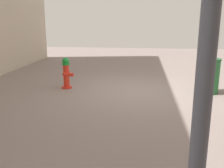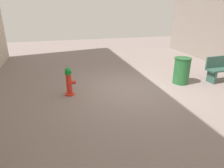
# 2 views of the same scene
# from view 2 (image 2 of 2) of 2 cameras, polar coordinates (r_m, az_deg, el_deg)

# --- Properties ---
(ground_plane) EXTENTS (23.40, 23.40, 0.00)m
(ground_plane) POSITION_cam_2_polar(r_m,az_deg,el_deg) (7.09, 5.89, -1.49)
(ground_plane) COLOR gray
(fire_hydrant) EXTENTS (0.37, 0.40, 0.92)m
(fire_hydrant) POSITION_cam_2_polar(r_m,az_deg,el_deg) (6.60, -11.96, 0.75)
(fire_hydrant) COLOR red
(fire_hydrant) RESTS_ON ground_plane
(trash_bin) EXTENTS (0.60, 0.60, 0.96)m
(trash_bin) POSITION_cam_2_polar(r_m,az_deg,el_deg) (7.90, 18.96, 3.57)
(trash_bin) COLOR #266633
(trash_bin) RESTS_ON ground_plane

